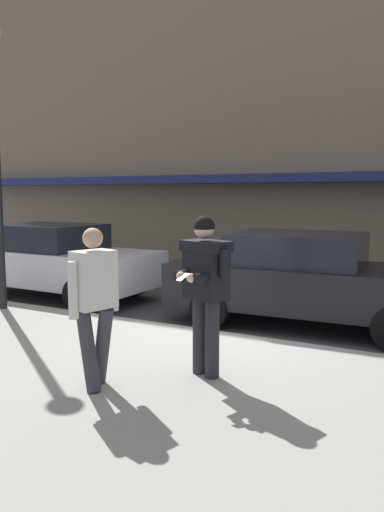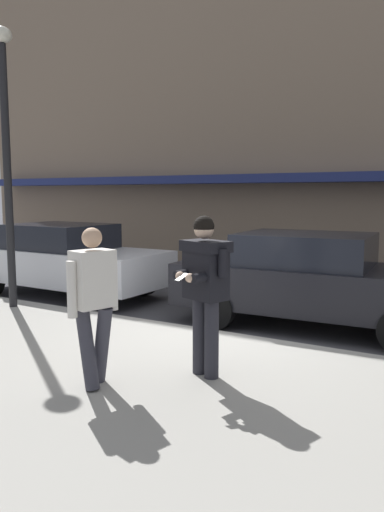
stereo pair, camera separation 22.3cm
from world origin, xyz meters
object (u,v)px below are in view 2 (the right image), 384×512
at_px(parked_sedan_mid, 313,279).
at_px(parked_sedan_near, 65,259).
at_px(man_texting_on_phone, 205,279).
at_px(pedestrian_in_light_coat, 93,297).
at_px(street_lamp_post, 6,139).

bearing_deg(parked_sedan_mid, parked_sedan_near, -178.32).
height_order(man_texting_on_phone, pedestrian_in_light_coat, man_texting_on_phone).
bearing_deg(man_texting_on_phone, pedestrian_in_light_coat, -135.30).
xyz_separation_m(parked_sedan_mid, man_texting_on_phone, (-0.27, -3.18, 0.46)).
height_order(parked_sedan_near, parked_sedan_mid, same).
distance_m(parked_sedan_near, man_texting_on_phone, 5.93).
relative_size(parked_sedan_mid, man_texting_on_phone, 2.54).
bearing_deg(parked_sedan_near, pedestrian_in_light_coat, -42.61).
bearing_deg(pedestrian_in_light_coat, street_lamp_post, 150.68).
bearing_deg(parked_sedan_near, street_lamp_post, -77.58).
bearing_deg(man_texting_on_phone, parked_sedan_mid, 85.08).
bearing_deg(street_lamp_post, pedestrian_in_light_coat, -29.32).
bearing_deg(parked_sedan_mid, man_texting_on_phone, -94.92).
xyz_separation_m(parked_sedan_near, parked_sedan_mid, (5.35, 0.16, 0.00)).
distance_m(parked_sedan_near, pedestrian_in_light_coat, 5.74).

